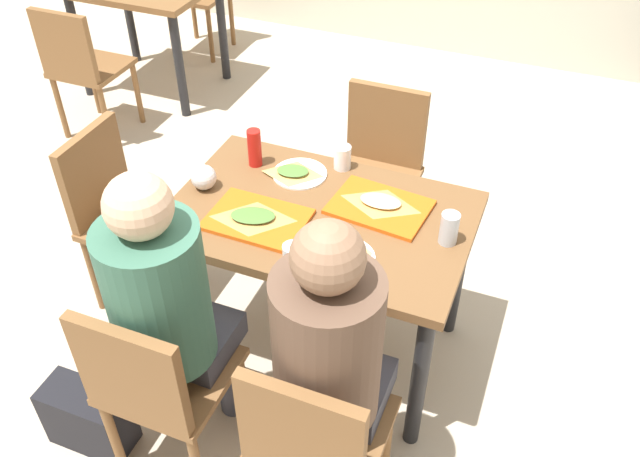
{
  "coord_description": "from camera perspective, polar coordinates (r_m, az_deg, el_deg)",
  "views": [
    {
      "loc": [
        0.73,
        -1.81,
        2.29
      ],
      "look_at": [
        0.0,
        0.0,
        0.67
      ],
      "focal_mm": 37.49,
      "sensor_mm": 36.0,
      "label": 1
    }
  ],
  "objects": [
    {
      "name": "pizza_slice_b",
      "position": [
        2.52,
        5.19,
        2.25
      ],
      "size": [
        0.23,
        0.14,
        0.02
      ],
      "color": "#C68C47",
      "rests_on": "tray_red_far"
    },
    {
      "name": "paper_plate_near_edge",
      "position": [
        2.3,
        2.03,
        -2.5
      ],
      "size": [
        0.22,
        0.22,
        0.01
      ],
      "primitive_type": "cylinder",
      "color": "white",
      "rests_on": "main_table"
    },
    {
      "name": "plastic_cup_b",
      "position": [
        2.24,
        -2.32,
        -2.48
      ],
      "size": [
        0.07,
        0.07,
        0.1
      ],
      "primitive_type": "cylinder",
      "color": "white",
      "rests_on": "main_table"
    },
    {
      "name": "tray_red_far",
      "position": [
        2.52,
        5.1,
        1.85
      ],
      "size": [
        0.38,
        0.3,
        0.02
      ],
      "primitive_type": "cube",
      "rotation": [
        0.0,
        0.0,
        -0.1
      ],
      "color": "#D85914",
      "rests_on": "main_table"
    },
    {
      "name": "tray_red_near",
      "position": [
        2.47,
        -5.38,
        0.79
      ],
      "size": [
        0.36,
        0.27,
        0.02
      ],
      "primitive_type": "cube",
      "rotation": [
        0.0,
        0.0,
        -0.02
      ],
      "color": "#D85914",
      "rests_on": "main_table"
    },
    {
      "name": "person_in_red",
      "position": [
        2.21,
        -12.9,
        -6.15
      ],
      "size": [
        0.32,
        0.42,
        1.26
      ],
      "color": "#383842",
      "rests_on": "ground_plane"
    },
    {
      "name": "chair_far_side",
      "position": [
        3.22,
        5.03,
        5.64
      ],
      "size": [
        0.4,
        0.4,
        0.85
      ],
      "color": "brown",
      "rests_on": "ground_plane"
    },
    {
      "name": "paper_plate_center",
      "position": [
        2.7,
        -1.74,
        4.69
      ],
      "size": [
        0.22,
        0.22,
        0.01
      ],
      "primitive_type": "cylinder",
      "color": "white",
      "rests_on": "main_table"
    },
    {
      "name": "chair_near_left",
      "position": [
        2.32,
        -13.87,
        -12.68
      ],
      "size": [
        0.4,
        0.4,
        0.85
      ],
      "color": "brown",
      "rests_on": "ground_plane"
    },
    {
      "name": "chair_near_right",
      "position": [
        2.13,
        -0.53,
        -17.55
      ],
      "size": [
        0.4,
        0.4,
        0.85
      ],
      "color": "brown",
      "rests_on": "ground_plane"
    },
    {
      "name": "condiment_bottle",
      "position": [
        2.73,
        -5.61,
        6.87
      ],
      "size": [
        0.06,
        0.06,
        0.16
      ],
      "primitive_type": "cylinder",
      "color": "red",
      "rests_on": "main_table"
    },
    {
      "name": "soda_can",
      "position": [
        2.38,
        10.96,
        0.01
      ],
      "size": [
        0.07,
        0.07,
        0.12
      ],
      "primitive_type": "cylinder",
      "color": "#B7BCC6",
      "rests_on": "main_table"
    },
    {
      "name": "handbag",
      "position": [
        2.75,
        -19.15,
        -14.95
      ],
      "size": [
        0.32,
        0.16,
        0.28
      ],
      "primitive_type": "cube",
      "rotation": [
        0.0,
        0.0,
        0.01
      ],
      "color": "black",
      "rests_on": "ground_plane"
    },
    {
      "name": "pizza_slice_a",
      "position": [
        2.45,
        -5.74,
        1.0
      ],
      "size": [
        0.27,
        0.21,
        0.02
      ],
      "color": "#C68C47",
      "rests_on": "tray_red_near"
    },
    {
      "name": "chair_left_end",
      "position": [
        3.05,
        -16.75,
        1.8
      ],
      "size": [
        0.4,
        0.4,
        0.85
      ],
      "color": "brown",
      "rests_on": "ground_plane"
    },
    {
      "name": "pizza_slice_c",
      "position": [
        2.69,
        -2.34,
        4.84
      ],
      "size": [
        0.21,
        0.17,
        0.02
      ],
      "color": "tan",
      "rests_on": "paper_plate_center"
    },
    {
      "name": "plastic_cup_a",
      "position": [
        2.71,
        1.92,
        6.09
      ],
      "size": [
        0.07,
        0.07,
        0.1
      ],
      "primitive_type": "cylinder",
      "color": "white",
      "rests_on": "main_table"
    },
    {
      "name": "foil_bundle",
      "position": [
        2.63,
        -9.9,
        4.33
      ],
      "size": [
        0.1,
        0.1,
        0.1
      ],
      "primitive_type": "sphere",
      "color": "silver",
      "rests_on": "main_table"
    },
    {
      "name": "background_chair_near",
      "position": [
        4.36,
        -19.73,
        13.09
      ],
      "size": [
        0.4,
        0.4,
        0.85
      ],
      "color": "brown",
      "rests_on": "ground_plane"
    },
    {
      "name": "ground_plane",
      "position": [
        3.02,
        0.0,
        -9.93
      ],
      "size": [
        10.0,
        10.0,
        0.02
      ],
      "primitive_type": "cube",
      "color": "#B7A893"
    },
    {
      "name": "background_table",
      "position": [
        4.83,
        -14.62,
        18.23
      ],
      "size": [
        0.9,
        0.7,
        0.74
      ],
      "color": "brown",
      "rests_on": "ground_plane"
    },
    {
      "name": "main_table",
      "position": [
        2.56,
        0.0,
        -0.56
      ],
      "size": [
        1.13,
        0.74,
        0.74
      ],
      "color": "brown",
      "rests_on": "ground_plane"
    },
    {
      "name": "person_in_brown_jacket",
      "position": [
        2.01,
        0.97,
        -10.63
      ],
      "size": [
        0.32,
        0.42,
        1.26
      ],
      "color": "#383842",
      "rests_on": "ground_plane"
    },
    {
      "name": "pizza_slice_d",
      "position": [
        2.32,
        2.02,
        -1.8
      ],
      "size": [
        0.19,
        0.2,
        0.02
      ],
      "color": "#DBAD60",
      "rests_on": "paper_plate_near_edge"
    }
  ]
}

